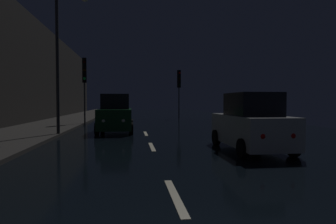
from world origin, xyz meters
name	(u,v)px	position (x,y,z in m)	size (l,w,h in m)	color
ground	(140,121)	(0.00, 24.50, -0.01)	(25.76, 84.00, 0.02)	black
sidewalk_left	(65,121)	(-6.68, 24.50, 0.07)	(4.40, 84.00, 0.15)	#33302D
building_facade_left	(19,66)	(-9.28, 21.00, 4.51)	(0.80, 63.00, 9.02)	#2D2B28
lane_centerline	(153,148)	(0.00, 8.70, 0.01)	(0.16, 13.19, 0.01)	beige
traffic_light_far_right	(179,83)	(4.39, 28.84, 3.85)	(0.38, 0.49, 5.26)	#38383A
traffic_light_far_left	(84,76)	(-4.38, 20.67, 3.80)	(0.37, 0.48, 5.19)	#38383A
streetlamp_overhead	(66,42)	(-4.13, 13.25, 4.91)	(1.70, 0.44, 7.45)	#2D2D30
car_approaching_headlights	(116,115)	(-1.74, 15.22, 1.03)	(2.07, 4.49, 2.26)	#0F3819
car_parked_right_near	(251,124)	(3.58, 7.86, 0.97)	(1.95, 4.23, 2.13)	silver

